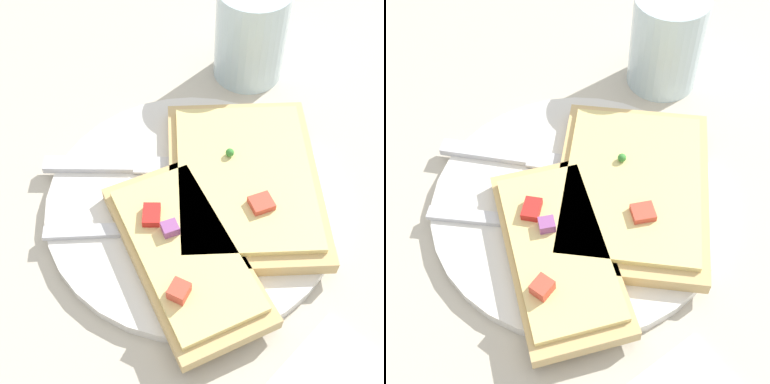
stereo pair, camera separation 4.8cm
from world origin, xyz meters
The scene contains 8 objects.
ground_plane centered at (0.00, 0.00, 0.00)m, with size 4.00×4.00×0.00m, color #BCB29E.
plate centered at (0.00, 0.00, 0.01)m, with size 0.27×0.27×0.01m.
fork centered at (0.03, 0.02, 0.01)m, with size 0.18×0.17×0.01m.
knife centered at (0.01, -0.06, 0.01)m, with size 0.17×0.18×0.01m.
pizza_slice_main centered at (-0.04, 0.02, 0.02)m, with size 0.23×0.23×0.03m.
pizza_slice_corner centered at (0.05, 0.04, 0.02)m, with size 0.14×0.20×0.03m.
crumb_scatter centered at (0.03, 0.02, 0.02)m, with size 0.05×0.11×0.01m.
drinking_glass centered at (-0.18, -0.09, 0.05)m, with size 0.08×0.08×0.10m.
Camera 2 is at (0.17, 0.24, 0.41)m, focal length 50.00 mm.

